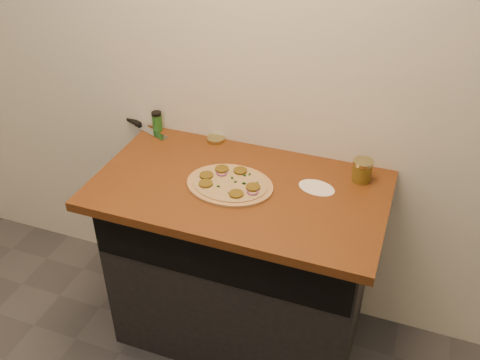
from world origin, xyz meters
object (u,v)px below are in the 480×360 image
at_px(salsa_jar, 362,170).
at_px(spice_shaker, 157,121).
at_px(chefs_knife, 141,126).
at_px(pizza, 230,184).

height_order(salsa_jar, spice_shaker, spice_shaker).
relative_size(chefs_knife, salsa_jar, 3.17).
relative_size(pizza, chefs_knife, 1.24).
bearing_deg(salsa_jar, spice_shaker, 174.85).
bearing_deg(chefs_knife, spice_shaker, 0.58).
distance_m(pizza, chefs_knife, 0.66).
bearing_deg(spice_shaker, salsa_jar, -5.15).
xyz_separation_m(chefs_knife, salsa_jar, (1.08, -0.09, 0.04)).
bearing_deg(pizza, chefs_knife, 151.42).
bearing_deg(salsa_jar, chefs_knife, 175.32).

